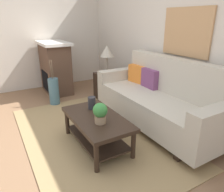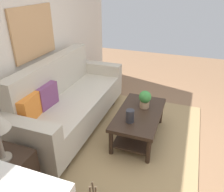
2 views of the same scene
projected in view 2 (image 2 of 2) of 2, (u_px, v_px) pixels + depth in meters
ground_plane at (164, 155)px, 3.04m from camera, size 9.55×9.55×0.00m
wall_back at (20, 43)px, 3.06m from camera, size 5.55×0.10×2.70m
area_rug at (128, 147)px, 3.19m from camera, size 2.98×1.89×0.01m
couch at (69, 101)px, 3.50m from camera, size 2.31×0.84×1.08m
throw_pillow_orange at (30, 108)px, 2.82m from camera, size 0.37×0.17×0.32m
throw_pillow_plum at (47, 96)px, 3.12m from camera, size 0.37×0.14×0.32m
coffee_table at (139, 119)px, 3.26m from camera, size 1.10×0.60×0.43m
tabletop_vase at (130, 116)px, 2.96m from camera, size 0.11×0.11×0.18m
potted_plant_tabletop at (145, 99)px, 3.28m from camera, size 0.18×0.18×0.26m
side_table at (10, 179)px, 2.32m from camera, size 0.44×0.44×0.56m
framed_painting at (34, 33)px, 3.18m from camera, size 0.89×0.03×0.72m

